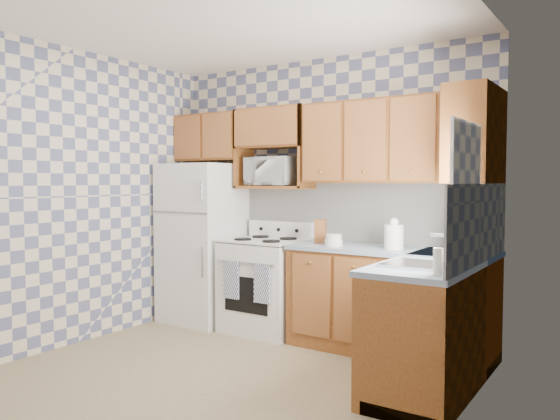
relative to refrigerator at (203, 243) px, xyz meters
The scene contains 29 objects.
floor 1.97m from the refrigerator, 44.43° to the right, with size 3.40×3.40×0.00m, color #79694B.
back_wall 1.42m from the refrigerator, 15.35° to the left, with size 3.40×0.02×2.70m, color slate.
right_wall 3.27m from the refrigerator, 22.79° to the right, with size 0.02×3.20×2.70m, color slate.
backsplash_back 1.75m from the refrigerator, 11.47° to the left, with size 2.60×0.01×0.56m, color silver.
backsplash_right 3.02m from the refrigerator, ahead, with size 0.01×1.60×0.56m, color silver.
refrigerator is the anchor object (origin of this frame).
stove_body 0.89m from the refrigerator, ahead, with size 0.76×0.65×0.90m, color white.
cooktop 0.81m from the refrigerator, ahead, with size 0.76×0.65×0.03m, color silver.
backguard 0.87m from the refrigerator, 20.44° to the left, with size 0.76×0.08×0.17m, color white.
dish_towel_left 0.78m from the refrigerator, 26.36° to the right, with size 0.17×0.03×0.36m, color navy.
dish_towel_right 1.09m from the refrigerator, 17.66° to the right, with size 0.17×0.03×0.36m, color navy.
base_cabinets_back 2.14m from the refrigerator, ahead, with size 1.75×0.60×0.88m, color #5F340F.
base_cabinets_right 2.74m from the refrigerator, ahead, with size 0.60×1.60×0.88m, color #5F340F.
countertop_back 2.10m from the refrigerator, ahead, with size 1.77×0.63×0.04m, color gray.
countertop_right 2.71m from the refrigerator, ahead, with size 0.63×1.60×0.04m, color gray.
upper_cabinets_back 2.34m from the refrigerator, ahead, with size 1.75×0.33×0.74m, color #5F340F.
upper_cabinets_fridge 1.15m from the refrigerator, 94.64° to the left, with size 0.82×0.33×0.50m, color #5F340F.
upper_cabinets_right 2.99m from the refrigerator, ahead, with size 0.33×0.70×0.74m, color #5F340F.
microwave_shelf 1.02m from the refrigerator, 12.94° to the left, with size 0.80×0.33×0.03m, color #5F340F.
microwave 1.11m from the refrigerator, 14.31° to the left, with size 0.53×0.36×0.29m, color white.
sink 2.79m from the refrigerator, 16.65° to the right, with size 0.48×0.40×0.03m, color #B7B7BC.
window 3.13m from the refrigerator, 15.12° to the right, with size 0.02×0.66×0.86m, color silver.
bottle_0 2.66m from the refrigerator, ahead, with size 0.07×0.07×0.33m, color black.
bottle_1 2.76m from the refrigerator, ahead, with size 0.07×0.07×0.31m, color black.
bottle_2 2.80m from the refrigerator, ahead, with size 0.07×0.07×0.28m, color #502A0E.
knife_block 1.43m from the refrigerator, ahead, with size 0.10×0.10×0.22m, color brown.
electric_kettle 2.17m from the refrigerator, ahead, with size 0.16×0.16×0.21m, color white.
food_containers 1.64m from the refrigerator, ahead, with size 0.16×0.16×0.11m, color silver, non-canonical shape.
soap_bottle 3.09m from the refrigerator, 20.97° to the right, with size 0.06×0.06×0.17m, color silver.
Camera 1 is at (2.63, -3.13, 1.49)m, focal length 35.00 mm.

